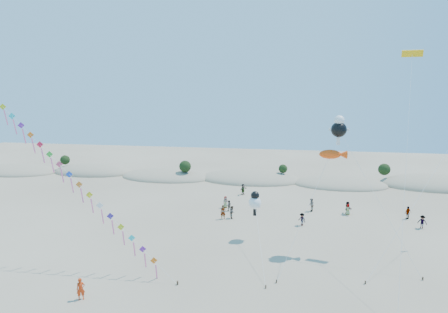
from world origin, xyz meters
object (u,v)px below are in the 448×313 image
Objects in this scene: kite_train at (36,142)px; fish_kite at (333,155)px; flyer_foreground at (81,289)px; parafoil_kite at (412,60)px.

kite_train reaches higher than fish_kite.
flyer_foreground is at bearing -147.69° from fish_kite.
parafoil_kite is 11.34× the size of flyer_foreground.
parafoil_kite is (36.40, 8.83, 7.97)m from kite_train.
kite_train is 15.13m from flyer_foreground.
kite_train is 38.29m from parafoil_kite.
flyer_foreground is (-28.59, -15.81, -18.90)m from parafoil_kite.
parafoil_kite is (7.55, 2.50, 9.56)m from fish_kite.
kite_train is 29.58m from fish_kite.
kite_train is at bearing 107.91° from flyer_foreground.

